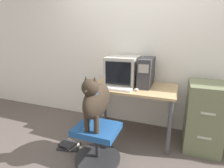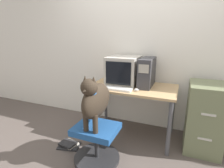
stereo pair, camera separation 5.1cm
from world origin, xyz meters
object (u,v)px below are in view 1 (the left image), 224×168
Objects in this scene: keyboard at (115,88)px; book_stack_floor at (69,145)px; dog at (96,100)px; crt_monitor at (123,70)px; office_chair at (97,143)px; pc_tower at (146,72)px; filing_cabinet at (203,116)px.

keyboard is 0.98m from book_stack_floor.
book_stack_floor is (-0.52, -0.39, -0.74)m from keyboard.
book_stack_floor is at bearing 169.87° from dog.
dog is at bearing -10.13° from book_stack_floor.
crt_monitor is 0.37m from keyboard.
dog reaches higher than office_chair.
filing_cabinet is at bearing -5.14° from pc_tower.
keyboard is at bearing -136.50° from pc_tower.
keyboard is 0.50× the size of filing_cabinet.
pc_tower reaches higher than dog.
keyboard is (-0.00, -0.33, -0.18)m from crt_monitor.
keyboard reaches higher than office_chair.
dog is at bearing -93.77° from crt_monitor.
dog is at bearing -148.01° from filing_cabinet.
office_chair is 0.54m from dog.
crt_monitor is at bearing 89.92° from keyboard.
crt_monitor reaches higher than pc_tower.
filing_cabinet is (1.11, -0.07, -0.51)m from crt_monitor.
crt_monitor reaches higher than filing_cabinet.
office_chair is at bearing -116.27° from pc_tower.
keyboard is (-0.34, -0.32, -0.18)m from pc_tower.
keyboard is 0.48m from dog.
office_chair is (-0.39, -0.80, -0.72)m from pc_tower.
crt_monitor is at bearing 176.36° from filing_cabinet.
office_chair is at bearing -148.00° from filing_cabinet.
crt_monitor is 0.88× the size of office_chair.
dog is (-0.00, 0.00, 0.54)m from office_chair.
pc_tower reaches higher than keyboard.
filing_cabinet is (1.16, 0.73, 0.21)m from office_chair.
office_chair is (-0.05, -0.47, -0.54)m from keyboard.
dog is at bearing -116.28° from pc_tower.
filing_cabinet is at bearing -3.64° from crt_monitor.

